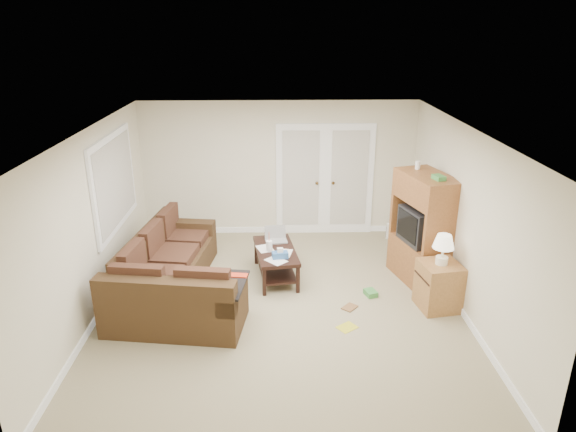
{
  "coord_description": "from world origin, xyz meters",
  "views": [
    {
      "loc": [
        -0.06,
        -6.38,
        3.77
      ],
      "look_at": [
        0.12,
        0.69,
        1.1
      ],
      "focal_mm": 32.0,
      "sensor_mm": 36.0,
      "label": 1
    }
  ],
  "objects_px": {
    "sectional_sofa": "(172,280)",
    "coffee_table": "(276,262)",
    "side_cabinet": "(439,282)",
    "tv_armoire": "(423,228)"
  },
  "relations": [
    {
      "from": "sectional_sofa",
      "to": "tv_armoire",
      "type": "distance_m",
      "value": 3.81
    },
    {
      "from": "sectional_sofa",
      "to": "side_cabinet",
      "type": "xyz_separation_m",
      "value": [
        3.76,
        -0.3,
        0.07
      ]
    },
    {
      "from": "tv_armoire",
      "to": "coffee_table",
      "type": "bearing_deg",
      "value": 161.46
    },
    {
      "from": "coffee_table",
      "to": "side_cabinet",
      "type": "height_order",
      "value": "side_cabinet"
    },
    {
      "from": "sectional_sofa",
      "to": "coffee_table",
      "type": "relative_size",
      "value": 2.36
    },
    {
      "from": "coffee_table",
      "to": "sectional_sofa",
      "type": "bearing_deg",
      "value": -163.18
    },
    {
      "from": "coffee_table",
      "to": "side_cabinet",
      "type": "distance_m",
      "value": 2.48
    },
    {
      "from": "sectional_sofa",
      "to": "side_cabinet",
      "type": "distance_m",
      "value": 3.78
    },
    {
      "from": "side_cabinet",
      "to": "tv_armoire",
      "type": "bearing_deg",
      "value": 82.8
    },
    {
      "from": "coffee_table",
      "to": "tv_armoire",
      "type": "xyz_separation_m",
      "value": [
        2.24,
        -0.13,
        0.6
      ]
    }
  ]
}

